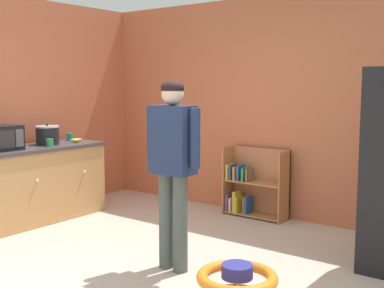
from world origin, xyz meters
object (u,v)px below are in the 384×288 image
Objects in this scene: standing_person at (173,158)px; crock_pot at (47,135)px; bookshelf at (253,187)px; baby_walker at (237,286)px; banana_bunch at (77,140)px; green_cup at (50,143)px; teal_cup at (70,137)px; kitchen_counter at (21,186)px.

standing_person is 2.39m from crock_pot.
baby_walker is (1.19, -2.27, -0.20)m from bookshelf.
banana_bunch is 1.67× the size of green_cup.
banana_bunch is at bearing -149.11° from bookshelf.
standing_person is at bearing -19.90° from teal_cup.
baby_walker is 3.40m from banana_bunch.
teal_cup is (-2.13, -1.09, 0.59)m from bookshelf.
green_cup is (-2.98, 0.61, 0.79)m from baby_walker.
kitchen_counter is 3.48× the size of baby_walker.
kitchen_counter is 22.11× the size of green_cup.
standing_person is 2.76× the size of baby_walker.
standing_person is at bearing -10.83° from crock_pot.
standing_person reaches higher than teal_cup.
bookshelf is 5.37× the size of banana_bunch.
green_cup is at bearing -30.76° from crock_pot.
kitchen_counter is at bearing 179.18° from standing_person.
crock_pot reaches higher than banana_bunch.
crock_pot reaches higher than green_cup.
baby_walker is 2.13× the size of crock_pot.
teal_cup is at bearing 120.83° from green_cup.
kitchen_counter is 0.94m from banana_bunch.
green_cup reaches higher than baby_walker.
teal_cup is at bearing -153.01° from bookshelf.
standing_person is (0.35, -1.99, 0.64)m from bookshelf.
green_cup reaches higher than bookshelf.
green_cup reaches higher than kitchen_counter.
kitchen_counter is at bearing -85.17° from crock_pot.
standing_person is 5.88× the size of crock_pot.
crock_pot is at bearing 149.24° from green_cup.
banana_bunch is (-3.11, 1.12, 0.77)m from baby_walker.
bookshelf is at bearing 42.85° from green_cup.
kitchen_counter is 0.60m from green_cup.
bookshelf is at bearing 37.53° from crock_pot.
teal_cup reaches higher than kitchen_counter.
bookshelf is at bearing 100.02° from standing_person.
banana_bunch is 0.53m from green_cup.
banana_bunch is at bearing 103.99° from green_cup.
teal_cup is (-0.17, 0.87, 0.50)m from kitchen_counter.
crock_pot reaches higher than teal_cup.
standing_person is 2.42m from banana_bunch.
teal_cup is at bearing 160.10° from standing_person.
standing_person reaches higher than green_cup.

